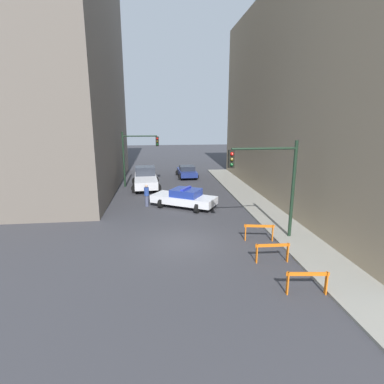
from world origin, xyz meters
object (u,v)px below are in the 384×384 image
traffic_light_far (135,151)px  barrier_back (259,230)px  pedestrian_crossing (147,195)px  white_truck (146,178)px  barrier_front (307,279)px  parked_car_near (187,171)px  barrier_mid (272,250)px  traffic_light_near (273,175)px  police_car (184,198)px

traffic_light_far → barrier_back: (7.41, -14.15, -2.78)m
pedestrian_crossing → white_truck: bearing=-108.2°
barrier_front → barrier_back: (-0.11, 5.10, 0.00)m
parked_car_near → pedestrian_crossing: 11.67m
pedestrian_crossing → barrier_mid: pedestrian_crossing is taller
barrier_front → barrier_back: 5.10m
white_truck → barrier_mid: white_truck is taller
traffic_light_near → barrier_front: traffic_light_near is taller
traffic_light_far → barrier_back: size_ratio=3.28×
police_car → parked_car_near: 11.62m
barrier_front → barrier_mid: 2.64m
parked_car_near → barrier_front: 23.40m
police_car → barrier_front: police_car is taller
white_truck → pedestrian_crossing: size_ratio=3.32×
parked_car_near → police_car: bearing=-98.6°
traffic_light_far → parked_car_near: 7.19m
traffic_light_far → white_truck: size_ratio=0.94×
barrier_back → traffic_light_far: bearing=117.6°
parked_car_near → barrier_back: size_ratio=2.76×
white_truck → parked_car_near: 6.44m
pedestrian_crossing → barrier_mid: 11.42m
traffic_light_far → pedestrian_crossing: size_ratio=3.13×
police_car → barrier_back: police_car is taller
barrier_mid → barrier_back: size_ratio=1.01×
police_car → white_truck: size_ratio=0.90×
traffic_light_far → barrier_front: (7.52, -19.25, -2.78)m
barrier_front → barrier_back: size_ratio=1.01×
white_truck → barrier_mid: size_ratio=3.44×
traffic_light_far → barrier_back: traffic_light_far is taller
barrier_back → pedestrian_crossing: bearing=130.5°
police_car → traffic_light_near: bearing=-116.6°
parked_car_near → barrier_mid: bearing=-86.9°
traffic_light_near → pedestrian_crossing: size_ratio=3.13×
pedestrian_crossing → barrier_mid: size_ratio=1.04×
police_car → pedestrian_crossing: 2.83m
police_car → traffic_light_far: bearing=59.1°
traffic_light_far → barrier_mid: traffic_light_far is taller
barrier_front → pedestrian_crossing: bearing=117.0°
police_car → barrier_mid: size_ratio=3.11×
white_truck → barrier_mid: (6.27, -15.95, -0.29)m
traffic_light_near → traffic_light_far: (-8.03, 13.97, -0.13)m
parked_car_near → barrier_front: bearing=-86.7°
traffic_light_near → barrier_back: traffic_light_near is taller
traffic_light_far → barrier_mid: (7.18, -16.63, -2.78)m
parked_car_near → traffic_light_near: bearing=-83.5°
white_truck → barrier_front: size_ratio=3.46×
white_truck → barrier_mid: bearing=-72.1°
police_car → parked_car_near: (1.31, 11.55, -0.05)m
police_car → pedestrian_crossing: pedestrian_crossing is taller
police_car → barrier_front: size_ratio=3.12×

